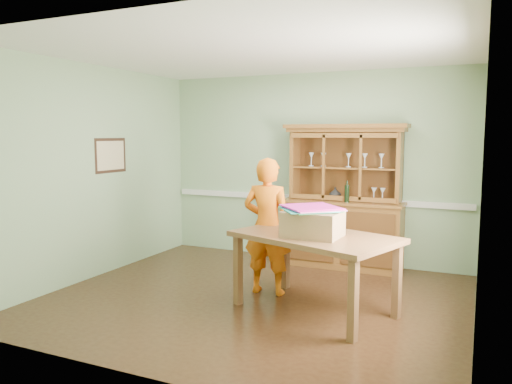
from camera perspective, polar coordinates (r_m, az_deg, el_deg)
The scene contains 14 objects.
floor at distance 5.70m, azimuth -0.14°, elevation -12.08°, with size 4.50×4.50×0.00m, color #412815.
ceiling at distance 5.47m, azimuth -0.15°, elevation 15.79°, with size 4.50×4.50×0.00m, color white.
wall_back at distance 7.28m, azimuth 6.43°, elevation 2.80°, with size 4.50×4.50×0.00m, color #85A67C.
wall_left at distance 6.68m, azimuth -18.00°, elevation 2.18°, with size 4.00×4.00×0.00m, color #85A67C.
wall_right at distance 4.93m, azimuth 24.36°, elevation 0.49°, with size 4.00×4.00×0.00m, color #85A67C.
wall_front at distance 3.71m, azimuth -13.12°, elevation -0.91°, with size 4.50×4.50×0.00m, color #85A67C.
chair_rail at distance 7.30m, azimuth 6.32°, elevation -0.74°, with size 4.41×0.05×0.08m, color silver.
framed_map at distance 6.88m, azimuth -16.24°, elevation 4.03°, with size 0.03×0.60×0.46m.
window_panel at distance 4.62m, azimuth 24.17°, elevation 2.00°, with size 0.03×0.96×1.36m.
china_hutch at distance 7.00m, azimuth 9.93°, elevation -2.82°, with size 1.67×0.55×1.97m.
dining_table at distance 5.17m, azimuth 6.73°, elevation -5.88°, with size 1.84×1.44×0.81m.
cardboard_box at distance 5.03m, azimuth 6.50°, elevation -3.64°, with size 0.55×0.44×0.26m, color #916F4B.
kite_stack at distance 5.05m, azimuth 6.38°, elevation -1.86°, with size 0.70×0.70×0.04m.
person at distance 5.71m, azimuth 1.31°, elevation -3.91°, with size 0.57×0.38×1.57m, color orange.
Camera 1 is at (2.25, -4.91, 1.82)m, focal length 35.00 mm.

